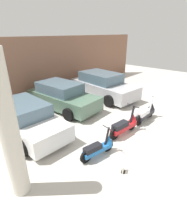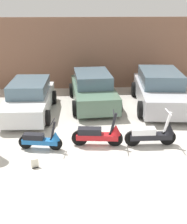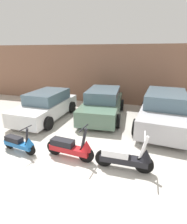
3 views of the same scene
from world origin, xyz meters
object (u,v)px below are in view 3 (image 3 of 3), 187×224
(scooter_front_right, at_px, (71,147))
(car_rear_center, at_px, (103,104))
(scooter_front_left, at_px, (20,143))
(car_rear_left, at_px, (46,106))
(car_rear_right, at_px, (164,110))
(scooter_front_center, at_px, (126,157))

(scooter_front_right, height_order, car_rear_center, car_rear_center)
(scooter_front_left, bearing_deg, car_rear_left, 114.18)
(car_rear_left, xyz_separation_m, car_rear_right, (5.45, 0.56, 0.09))
(car_rear_center, xyz_separation_m, car_rear_right, (2.85, -0.42, 0.06))
(scooter_front_right, bearing_deg, car_rear_center, 95.24)
(scooter_front_left, bearing_deg, car_rear_center, 75.60)
(car_rear_left, bearing_deg, scooter_front_right, 42.86)
(scooter_front_right, relative_size, scooter_front_center, 0.99)
(car_rear_center, bearing_deg, scooter_front_right, -4.07)
(scooter_front_left, height_order, scooter_front_right, scooter_front_right)
(car_rear_left, distance_m, car_rear_center, 2.78)
(car_rear_left, height_order, car_rear_right, car_rear_right)
(scooter_front_right, relative_size, car_rear_center, 0.39)
(scooter_front_left, distance_m, scooter_front_center, 3.42)
(car_rear_right, bearing_deg, car_rear_left, -78.31)
(scooter_front_right, xyz_separation_m, car_rear_center, (0.03, 3.93, 0.26))
(car_rear_left, bearing_deg, car_rear_center, 112.60)
(scooter_front_left, distance_m, scooter_front_right, 1.76)
(scooter_front_center, relative_size, car_rear_center, 0.39)
(scooter_front_right, height_order, car_rear_left, car_rear_left)
(car_rear_center, relative_size, car_rear_right, 0.90)
(car_rear_left, distance_m, car_rear_right, 5.48)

